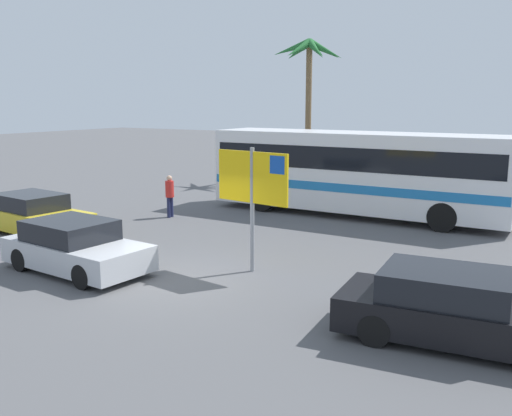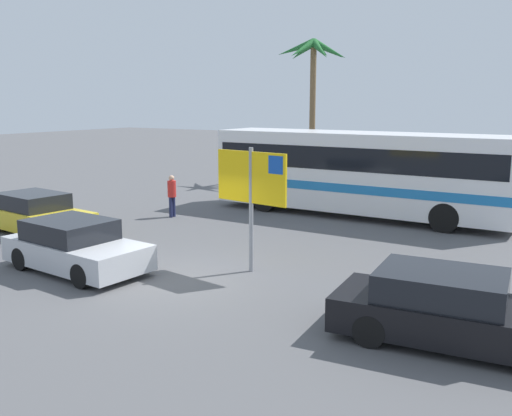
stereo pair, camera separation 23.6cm
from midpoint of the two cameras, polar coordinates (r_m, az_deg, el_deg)
The scene contains 8 objects.
ground at distance 14.22m, azimuth -8.92°, elevation -7.16°, with size 120.00×120.00×0.00m, color #565659.
bus_front_coach at distance 21.88m, azimuth 9.83°, elevation 3.86°, with size 11.33×2.58×3.17m.
ferry_sign at distance 14.21m, azimuth -0.71°, elevation 2.59°, with size 2.19×0.36×3.20m.
car_yellow at distance 20.16m, azimuth -21.73°, elevation -0.63°, with size 4.35×2.15×1.32m.
car_black at distance 10.97m, azimuth 18.77°, elevation -9.56°, with size 4.42×2.20×1.32m.
car_silver at distance 15.35m, azimuth -18.13°, elevation -3.77°, with size 4.13×2.11×1.32m.
pedestrian_crossing_lot at distance 21.58m, azimuth -8.98°, elevation 1.51°, with size 0.32×0.32×1.60m.
palm_tree_seaside at distance 31.13m, azimuth 5.20°, elevation 14.24°, with size 3.90×3.96×7.59m.
Camera 1 is at (8.67, -10.38, 4.33)m, focal length 39.77 mm.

